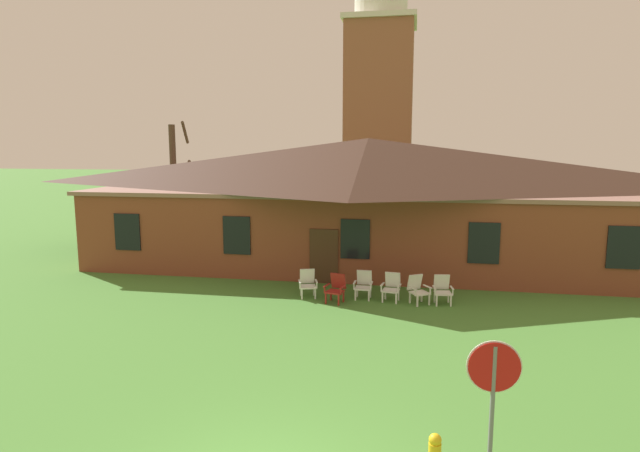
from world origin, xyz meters
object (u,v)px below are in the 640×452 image
(lawn_chair_far_side, at_px, (442,289))
(lawn_chair_middle, at_px, (392,286))
(stop_sign, at_px, (493,386))
(lawn_chair_right_end, at_px, (418,289))
(lawn_chair_by_porch, at_px, (308,283))
(lawn_chair_left_end, at_px, (364,284))
(lawn_chair_near_door, at_px, (336,288))

(lawn_chair_far_side, bearing_deg, lawn_chair_middle, 179.24)
(stop_sign, xyz_separation_m, lawn_chair_right_end, (-1.03, 9.63, -1.20))
(lawn_chair_by_porch, bearing_deg, lawn_chair_right_end, -1.99)
(lawn_chair_by_porch, height_order, lawn_chair_left_end, same)
(lawn_chair_left_end, xyz_separation_m, lawn_chair_far_side, (2.65, -0.15, 0.00))
(stop_sign, bearing_deg, lawn_chair_far_side, 91.33)
(lawn_chair_right_end, bearing_deg, stop_sign, -83.87)
(lawn_chair_near_door, distance_m, lawn_chair_right_end, 2.72)
(lawn_chair_by_porch, xyz_separation_m, lawn_chair_left_end, (1.94, 0.16, 0.00))
(lawn_chair_near_door, xyz_separation_m, lawn_chair_far_side, (3.51, 0.48, 0.00))
(stop_sign, relative_size, lawn_chair_far_side, 2.50)
(stop_sign, xyz_separation_m, lawn_chair_near_door, (-3.74, 9.29, -1.20))
(stop_sign, xyz_separation_m, lawn_chair_by_porch, (-4.81, 9.76, -1.20))
(lawn_chair_far_side, bearing_deg, lawn_chair_by_porch, -179.95)
(lawn_chair_left_end, bearing_deg, lawn_chair_right_end, -8.94)
(stop_sign, height_order, lawn_chair_middle, stop_sign)
(lawn_chair_right_end, distance_m, lawn_chair_far_side, 0.82)
(stop_sign, distance_m, lawn_chair_by_porch, 10.95)
(lawn_chair_middle, bearing_deg, lawn_chair_far_side, -0.76)
(lawn_chair_left_end, xyz_separation_m, lawn_chair_right_end, (1.84, -0.29, 0.00))
(lawn_chair_by_porch, xyz_separation_m, lawn_chair_far_side, (4.58, 0.00, 0.00))
(lawn_chair_by_porch, distance_m, lawn_chair_left_end, 1.94)
(stop_sign, distance_m, lawn_chair_left_end, 10.40)
(lawn_chair_by_porch, distance_m, lawn_chair_near_door, 1.17)
(lawn_chair_left_end, xyz_separation_m, lawn_chair_middle, (0.97, -0.13, 0.00))
(lawn_chair_left_end, distance_m, lawn_chair_far_side, 2.65)
(stop_sign, relative_size, lawn_chair_by_porch, 2.50)
(lawn_chair_by_porch, relative_size, lawn_chair_middle, 1.00)
(lawn_chair_left_end, bearing_deg, lawn_chair_near_door, -143.93)
(lawn_chair_by_porch, distance_m, lawn_chair_middle, 2.90)
(lawn_chair_middle, height_order, lawn_chair_right_end, same)
(lawn_chair_by_porch, height_order, lawn_chair_near_door, same)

